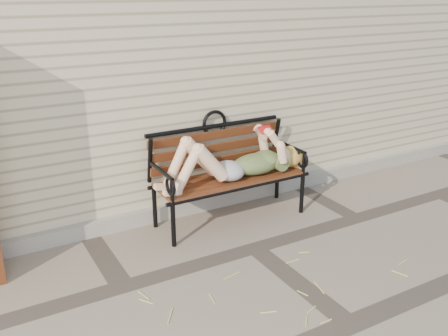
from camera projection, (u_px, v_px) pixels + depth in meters
ground at (255, 248)px, 4.56m from camera, size 80.00×80.00×0.00m
house_wall at (132, 47)px, 6.48m from camera, size 8.00×4.00×3.00m
foundation_strip at (205, 203)px, 5.32m from camera, size 8.00×0.10×0.15m
garden_bench at (226, 161)px, 4.99m from camera, size 1.66×0.66×1.08m
reading_woman at (233, 161)px, 4.88m from camera, size 1.57×0.36×0.49m
straw_scatter at (278, 313)px, 3.66m from camera, size 2.87×1.70×0.01m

